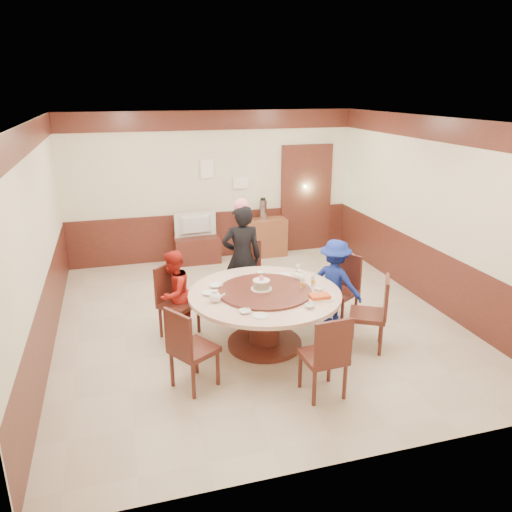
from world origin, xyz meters
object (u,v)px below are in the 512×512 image
object	(u,v)px
side_cabinet	(266,237)
thermos	(263,210)
person_standing	(242,258)
tv_stand	(197,250)
person_red	(174,293)
person_blue	(335,282)
banquet_table	(265,308)
birthday_cake	(261,285)
shrimp_platter	(320,297)
television	(196,225)

from	to	relation	value
side_cabinet	thermos	bearing A→B (deg)	180.00
person_standing	tv_stand	size ratio (longest dim) A/B	1.90
person_red	person_blue	size ratio (longest dim) A/B	0.96
tv_stand	person_red	bearing A→B (deg)	-105.56
banquet_table	person_standing	bearing A→B (deg)	89.45
birthday_cake	shrimp_platter	world-z (taller)	birthday_cake
person_blue	side_cabinet	xyz separation A→B (m)	(-0.04, 3.15, -0.24)
person_red	shrimp_platter	distance (m)	1.97
thermos	person_blue	bearing A→B (deg)	-88.26
person_standing	television	distance (m)	2.32
person_blue	thermos	distance (m)	3.17
side_cabinet	shrimp_platter	bearing A→B (deg)	-97.63
thermos	birthday_cake	bearing A→B (deg)	-107.14
person_red	shrimp_platter	size ratio (longest dim) A/B	3.92
tv_stand	thermos	size ratio (longest dim) A/B	2.24
banquet_table	side_cabinet	bearing A→B (deg)	72.69
banquet_table	shrimp_platter	size ratio (longest dim) A/B	6.42
person_standing	shrimp_platter	world-z (taller)	person_standing
birthday_cake	television	bearing A→B (deg)	94.04
shrimp_platter	television	size ratio (longest dim) A/B	0.38
shrimp_platter	person_standing	bearing A→B (deg)	109.36
person_blue	television	world-z (taller)	person_blue
television	thermos	distance (m)	1.34
thermos	banquet_table	bearing A→B (deg)	-106.45
person_red	side_cabinet	bearing A→B (deg)	177.58
shrimp_platter	person_blue	bearing A→B (deg)	54.03
person_red	tv_stand	distance (m)	2.96
shrimp_platter	side_cabinet	bearing A→B (deg)	82.37
person_blue	television	xyz separation A→B (m)	(-1.42, 3.12, 0.12)
tv_stand	television	xyz separation A→B (m)	(0.00, 0.00, 0.48)
person_standing	banquet_table	bearing A→B (deg)	94.16
thermos	person_standing	bearing A→B (deg)	-113.83
banquet_table	birthday_cake	bearing A→B (deg)	135.53
birthday_cake	person_standing	bearing A→B (deg)	87.69
side_cabinet	television	bearing A→B (deg)	-178.75
banquet_table	tv_stand	xyz separation A→B (m)	(-0.28, 3.49, -0.28)
shrimp_platter	television	distance (m)	3.99
tv_stand	thermos	world-z (taller)	thermos
tv_stand	birthday_cake	bearing A→B (deg)	-85.96
birthday_cake	thermos	bearing A→B (deg)	72.86
person_red	thermos	world-z (taller)	person_red
birthday_cake	tv_stand	xyz separation A→B (m)	(-0.24, 3.46, -0.59)
person_standing	person_blue	distance (m)	1.41
person_blue	television	size ratio (longest dim) A/B	1.54
banquet_table	shrimp_platter	bearing A→B (deg)	-35.12
television	side_cabinet	xyz separation A→B (m)	(1.38, 0.03, -0.35)
person_standing	television	xyz separation A→B (m)	(-0.29, 2.30, -0.08)
person_blue	side_cabinet	distance (m)	3.16
shrimp_platter	tv_stand	size ratio (longest dim) A/B	0.35
person_standing	person_red	world-z (taller)	person_standing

